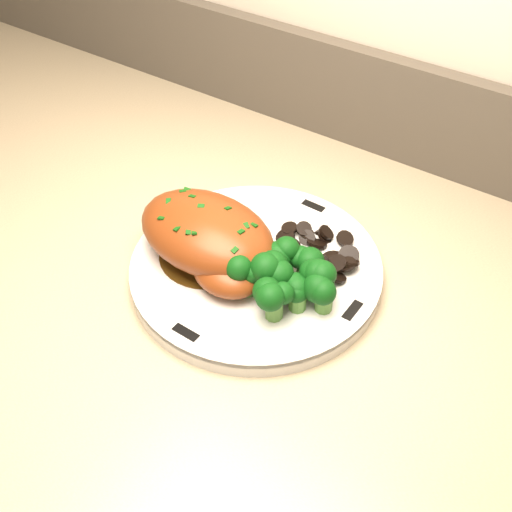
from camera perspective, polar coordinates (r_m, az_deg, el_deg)
The scene contains 9 objects.
plate at distance 0.62m, azimuth 0.00°, elevation -1.21°, with size 0.24×0.24×0.02m, color silver.
rim_accent_0 at distance 0.68m, azimuth 5.12°, elevation 4.44°, with size 0.03×0.01×0.00m, color black.
rim_accent_1 at distance 0.66m, azimuth -7.44°, elevation 3.03°, with size 0.03×0.01×0.00m, color black.
rim_accent_2 at distance 0.56m, azimuth -6.26°, elevation -6.80°, with size 0.03×0.01×0.00m, color black.
rim_accent_3 at distance 0.58m, azimuth 8.57°, elevation -4.82°, with size 0.03×0.01×0.00m, color black.
gravy_pool at distance 0.62m, azimuth -4.27°, elevation 0.17°, with size 0.10×0.10×0.00m, color #3D280B.
chicken_breast at distance 0.60m, azimuth -4.22°, elevation 1.66°, with size 0.15×0.11×0.06m.
mushroom_pile at distance 0.63m, azimuth 5.28°, elevation 0.72°, with size 0.08×0.06×0.02m.
broccoli_florets at distance 0.57m, azimuth 2.73°, elevation -1.78°, with size 0.10×0.08×0.04m.
Camera 1 is at (-0.19, 1.36, 1.42)m, focal length 45.00 mm.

